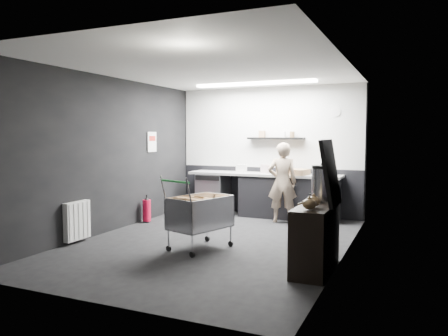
% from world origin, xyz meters
% --- Properties ---
extents(floor, '(5.50, 5.50, 0.00)m').
position_xyz_m(floor, '(0.00, 0.00, 0.00)').
color(floor, black).
rests_on(floor, ground).
extents(ceiling, '(5.50, 5.50, 0.00)m').
position_xyz_m(ceiling, '(0.00, 0.00, 2.70)').
color(ceiling, white).
rests_on(ceiling, wall_back).
extents(wall_back, '(5.50, 0.00, 5.50)m').
position_xyz_m(wall_back, '(0.00, 2.75, 1.35)').
color(wall_back, black).
rests_on(wall_back, floor).
extents(wall_front, '(5.50, 0.00, 5.50)m').
position_xyz_m(wall_front, '(0.00, -2.75, 1.35)').
color(wall_front, black).
rests_on(wall_front, floor).
extents(wall_left, '(0.00, 5.50, 5.50)m').
position_xyz_m(wall_left, '(-2.00, 0.00, 1.35)').
color(wall_left, black).
rests_on(wall_left, floor).
extents(wall_right, '(0.00, 5.50, 5.50)m').
position_xyz_m(wall_right, '(2.00, 0.00, 1.35)').
color(wall_right, black).
rests_on(wall_right, floor).
extents(kitchen_wall_panel, '(3.95, 0.02, 1.70)m').
position_xyz_m(kitchen_wall_panel, '(0.00, 2.73, 1.85)').
color(kitchen_wall_panel, silver).
rests_on(kitchen_wall_panel, wall_back).
extents(dado_panel, '(3.95, 0.02, 1.00)m').
position_xyz_m(dado_panel, '(0.00, 2.73, 0.50)').
color(dado_panel, black).
rests_on(dado_panel, wall_back).
extents(floating_shelf, '(1.20, 0.22, 0.04)m').
position_xyz_m(floating_shelf, '(0.20, 2.62, 1.62)').
color(floating_shelf, black).
rests_on(floating_shelf, wall_back).
extents(wall_clock, '(0.20, 0.03, 0.20)m').
position_xyz_m(wall_clock, '(1.40, 2.72, 2.15)').
color(wall_clock, white).
rests_on(wall_clock, wall_back).
extents(poster, '(0.02, 0.30, 0.40)m').
position_xyz_m(poster, '(-1.98, 1.30, 1.55)').
color(poster, white).
rests_on(poster, wall_left).
extents(poster_red_band, '(0.02, 0.22, 0.10)m').
position_xyz_m(poster_red_band, '(-1.98, 1.30, 1.62)').
color(poster_red_band, red).
rests_on(poster_red_band, poster).
extents(radiator, '(0.10, 0.50, 0.60)m').
position_xyz_m(radiator, '(-1.94, -0.90, 0.35)').
color(radiator, white).
rests_on(radiator, wall_left).
extents(ceiling_strip, '(2.40, 0.20, 0.04)m').
position_xyz_m(ceiling_strip, '(0.00, 1.85, 2.67)').
color(ceiling_strip, white).
rests_on(ceiling_strip, ceiling).
extents(prep_counter, '(3.20, 0.61, 0.90)m').
position_xyz_m(prep_counter, '(0.14, 2.42, 0.46)').
color(prep_counter, black).
rests_on(prep_counter, floor).
extents(person, '(0.66, 0.54, 1.55)m').
position_xyz_m(person, '(0.54, 1.97, 0.77)').
color(person, beige).
rests_on(person, floor).
extents(shopping_cart, '(0.85, 1.13, 1.06)m').
position_xyz_m(shopping_cart, '(-0.01, -0.45, 0.51)').
color(shopping_cart, silver).
rests_on(shopping_cart, floor).
extents(sideboard, '(0.46, 1.09, 1.63)m').
position_xyz_m(sideboard, '(1.79, -0.77, 0.52)').
color(sideboard, black).
rests_on(sideboard, floor).
extents(fire_extinguisher, '(0.16, 0.16, 0.51)m').
position_xyz_m(fire_extinguisher, '(-1.85, 0.90, 0.25)').
color(fire_extinguisher, red).
rests_on(fire_extinguisher, floor).
extents(cardboard_box, '(0.62, 0.51, 0.11)m').
position_xyz_m(cardboard_box, '(0.65, 2.37, 0.96)').
color(cardboard_box, '#987651').
rests_on(cardboard_box, prep_counter).
extents(pink_tub, '(0.19, 0.19, 0.19)m').
position_xyz_m(pink_tub, '(0.04, 2.42, 0.99)').
color(pink_tub, beige).
rests_on(pink_tub, prep_counter).
extents(white_container, '(0.20, 0.16, 0.17)m').
position_xyz_m(white_container, '(-0.47, 2.37, 0.99)').
color(white_container, white).
rests_on(white_container, prep_counter).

